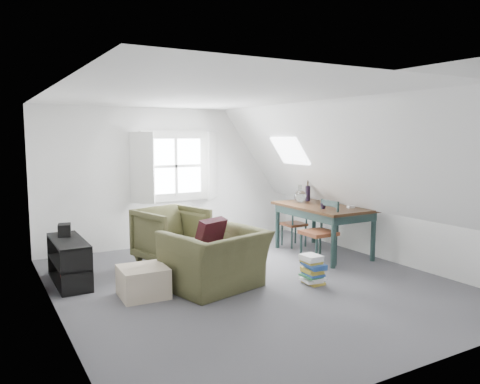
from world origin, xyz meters
TOP-DOWN VIEW (x-y plane):
  - floor at (0.00, 0.00)m, footprint 5.50×5.50m
  - ceiling at (0.00, 0.00)m, footprint 5.50×5.50m
  - wall_back at (0.00, 2.75)m, footprint 5.00×0.00m
  - wall_front at (0.00, -2.75)m, footprint 5.00×0.00m
  - wall_left at (-2.50, 0.00)m, footprint 0.00×5.50m
  - wall_right at (2.50, 0.00)m, footprint 0.00×5.50m
  - slope_left at (-1.55, 0.00)m, footprint 3.19×5.50m
  - slope_right at (1.55, 0.00)m, footprint 3.19×5.50m
  - dormer_window at (0.00, 2.68)m, footprint 1.71×0.35m
  - skylight at (1.55, 1.30)m, footprint 0.35×0.75m
  - armchair_near at (-0.54, 0.03)m, footprint 1.41×1.30m
  - armchair_far at (-0.56, 1.55)m, footprint 1.16×1.18m
  - throw_pillow at (-0.54, 0.18)m, footprint 0.50×0.40m
  - ottoman at (-1.47, 0.21)m, footprint 0.59×0.59m
  - dining_table at (1.86, 0.75)m, footprint 1.01×1.68m
  - demijohn at (1.71, 1.20)m, footprint 0.22×0.22m
  - vase_twigs at (1.96, 1.30)m, footprint 0.09×0.10m
  - cup at (1.61, 0.45)m, footprint 0.12×0.12m
  - paper_box at (2.06, 0.30)m, footprint 0.12×0.09m
  - dining_chair_far at (1.78, 1.43)m, footprint 0.38×0.38m
  - dining_chair_near at (1.42, 0.27)m, footprint 0.47×0.47m
  - media_shelf at (-2.17, 1.20)m, footprint 0.39×1.18m
  - electronics_box at (-2.17, 1.49)m, footprint 0.21×0.26m
  - magazine_stack at (0.69, -0.45)m, footprint 0.30×0.35m

SIDE VIEW (x-z plane):
  - floor at x=0.00m, z-range 0.00..0.00m
  - armchair_near at x=-0.54m, z-range -0.39..0.39m
  - armchair_far at x=-0.56m, z-range -0.44..0.44m
  - ottoman at x=-1.47m, z-range 0.00..0.38m
  - magazine_stack at x=0.69m, z-range 0.00..0.40m
  - media_shelf at x=-2.17m, z-range -0.03..0.58m
  - dining_chair_far at x=1.78m, z-range 0.02..0.82m
  - dining_chair_near at x=1.42m, z-range 0.02..1.02m
  - electronics_box at x=-2.17m, z-range 0.59..0.78m
  - throw_pillow at x=-0.54m, z-range 0.46..0.92m
  - dining_table at x=1.86m, z-range 0.31..1.15m
  - cup at x=1.61m, z-range 0.79..0.89m
  - paper_box at x=2.06m, z-range 0.84..0.88m
  - demijohn at x=1.71m, z-range 0.81..1.12m
  - vase_twigs at x=1.96m, z-range 0.65..1.33m
  - wall_back at x=0.00m, z-range -1.25..3.75m
  - wall_front at x=0.00m, z-range -1.25..3.75m
  - wall_left at x=-2.50m, z-range -1.50..4.00m
  - wall_right at x=2.50m, z-range -1.50..4.00m
  - dormer_window at x=0.00m, z-range 0.80..2.10m
  - skylight at x=1.55m, z-range 1.51..1.98m
  - slope_left at x=-1.55m, z-range -0.47..4.02m
  - slope_right at x=1.55m, z-range -0.47..4.02m
  - ceiling at x=0.00m, z-range 2.50..2.50m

